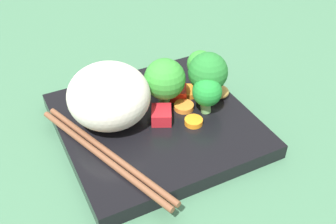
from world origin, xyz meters
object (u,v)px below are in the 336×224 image
rice_mound (109,96)px  carrot_slice_2 (189,92)px  broccoli_floret_2 (206,72)px  square_plate (156,124)px  chopstick_pair (104,154)px

rice_mound → carrot_slice_2: size_ratio=3.55×
rice_mound → broccoli_floret_2: rice_mound is taller
square_plate → rice_mound: bearing=68.5°
rice_mound → broccoli_floret_2: (-1.64, -13.06, 0.40)cm
broccoli_floret_2 → chopstick_pair: size_ratio=0.34×
square_plate → chopstick_pair: 9.14cm
chopstick_pair → square_plate: bearing=94.0°
rice_mound → carrot_slice_2: rice_mound is taller
rice_mound → broccoli_floret_2: 13.17cm
broccoli_floret_2 → square_plate: bearing=93.2°
square_plate → broccoli_floret_2: 9.57cm
broccoli_floret_2 → carrot_slice_2: bearing=28.7°
carrot_slice_2 → rice_mound: bearing=92.6°
square_plate → rice_mound: (2.07, 5.25, 5.10)cm
rice_mound → broccoli_floret_2: size_ratio=1.38×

